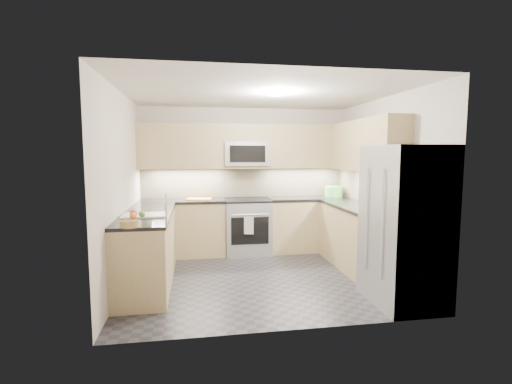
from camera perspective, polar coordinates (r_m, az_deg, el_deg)
name	(u,v)px	position (r m, az deg, el deg)	size (l,w,h in m)	color
floor	(260,276)	(5.30, 0.64, -12.86)	(3.60, 3.20, 0.00)	black
ceiling	(260,93)	(5.08, 0.67, 14.92)	(3.60, 3.20, 0.02)	beige
wall_back	(245,179)	(6.61, -1.77, 1.98)	(3.60, 0.02, 2.50)	#BCB1A4
wall_front	(290,203)	(3.48, 5.26, -1.67)	(3.60, 0.02, 2.50)	#BCB1A4
wall_left	(122,189)	(5.04, -19.92, 0.37)	(0.02, 3.20, 2.50)	#BCB1A4
wall_right	(383,185)	(5.64, 18.99, 0.96)	(0.02, 3.20, 2.50)	#BCB1A4
base_cab_back_left	(183,229)	(6.37, -11.20, -5.56)	(1.42, 0.60, 0.90)	tan
base_cab_back_right	(308,225)	(6.66, 7.97, -4.99)	(1.42, 0.60, 0.90)	tan
base_cab_right	(358,238)	(5.76, 15.35, -6.90)	(0.60, 1.70, 0.90)	tan
base_cab_peninsula	(148,249)	(5.13, -16.27, -8.49)	(0.60, 2.00, 0.90)	tan
countertop_back_left	(182,201)	(6.29, -11.29, -1.36)	(1.42, 0.63, 0.04)	black
countertop_back_right	(308,198)	(6.59, 8.03, -0.98)	(1.42, 0.63, 0.04)	black
countertop_right	(358,207)	(5.67, 15.48, -2.26)	(0.63, 1.70, 0.04)	black
countertop_peninsula	(147,214)	(5.04, -16.43, -3.30)	(0.63, 2.00, 0.04)	black
upper_cab_back	(246,147)	(6.42, -1.58, 6.99)	(3.60, 0.35, 0.75)	tan
upper_cab_right	(364,146)	(5.78, 16.34, 6.87)	(0.35, 1.95, 0.75)	tan
backsplash_back	(245,182)	(6.61, -1.77, 1.50)	(3.60, 0.01, 0.51)	tan
backsplash_right	(368,187)	(6.04, 16.90, 0.81)	(0.01, 2.30, 0.51)	tan
gas_range	(247,227)	(6.40, -1.36, -5.34)	(0.76, 0.65, 0.91)	#9D9FA5
range_cooktop	(247,200)	(6.32, -1.37, -1.25)	(0.76, 0.65, 0.03)	black
oven_door_glass	(250,231)	(6.08, -0.92, -5.99)	(0.62, 0.02, 0.45)	black
oven_handle	(250,215)	(6.01, -0.90, -3.51)	(0.02, 0.02, 0.60)	#B2B5BA
microwave	(246,154)	(6.40, -1.55, 5.88)	(0.76, 0.40, 0.40)	#929499
microwave_door	(248,154)	(6.19, -1.29, 5.88)	(0.60, 0.01, 0.28)	black
refrigerator	(404,225)	(4.52, 21.85, -4.81)	(0.70, 0.90, 1.80)	#A1A5A9
fridge_handle_left	(382,225)	(4.17, 18.80, -4.86)	(0.02, 0.02, 1.20)	#B2B5BA
fridge_handle_right	(366,219)	(4.49, 16.63, -4.04)	(0.02, 0.02, 1.20)	#B2B5BA
sink_basin	(145,221)	(4.80, -16.77, -4.25)	(0.52, 0.38, 0.16)	white
faucet	(166,204)	(4.74, -13.73, -1.84)	(0.03, 0.03, 0.28)	silver
utensil_bowl	(334,191)	(6.78, 11.87, 0.09)	(0.32, 0.32, 0.18)	#5DC152
cutting_board	(199,199)	(6.33, -8.76, -1.04)	(0.40, 0.28, 0.01)	orange
fruit_basket	(129,224)	(4.12, -18.89, -4.65)	(0.20, 0.20, 0.07)	olive
fruit_apple	(133,214)	(4.26, -18.36, -3.19)	(0.08, 0.08, 0.08)	#B11514
fruit_pear	(142,214)	(4.22, -17.14, -3.24)	(0.07, 0.07, 0.07)	#5B9F44
dish_towel_check	(249,225)	(6.02, -1.12, -5.15)	(0.15, 0.01, 0.29)	silver
fruit_orange	(133,215)	(4.16, -18.40, -3.44)	(0.07, 0.07, 0.07)	orange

